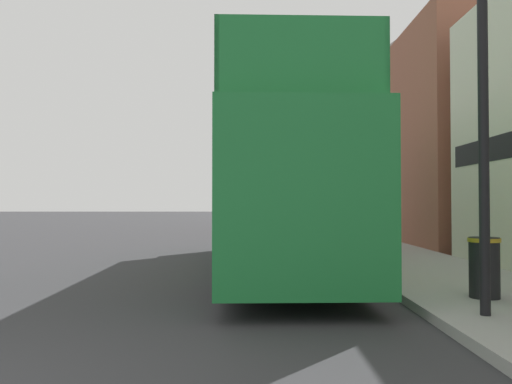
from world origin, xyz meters
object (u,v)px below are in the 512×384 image
(lamp_post_nearest, at_px, (480,55))
(lamp_post_second, at_px, (340,143))
(parked_car_ahead_of_bus, at_px, (283,227))
(lamp_post_third, at_px, (309,170))
(litter_bin, at_px, (482,265))
(tour_bus, at_px, (274,189))

(lamp_post_nearest, height_order, lamp_post_second, lamp_post_nearest)
(parked_car_ahead_of_bus, bearing_deg, lamp_post_third, 73.51)
(lamp_post_nearest, height_order, litter_bin, lamp_post_nearest)
(lamp_post_second, bearing_deg, lamp_post_nearest, -88.60)
(tour_bus, bearing_deg, lamp_post_second, 57.35)
(lamp_post_nearest, distance_m, litter_bin, 3.14)
(tour_bus, relative_size, lamp_post_nearest, 2.23)
(lamp_post_nearest, distance_m, lamp_post_third, 18.40)
(lamp_post_third, height_order, litter_bin, lamp_post_third)
(parked_car_ahead_of_bus, distance_m, lamp_post_third, 6.27)
(litter_bin, bearing_deg, tour_bus, 124.58)
(tour_bus, relative_size, parked_car_ahead_of_bus, 2.46)
(parked_car_ahead_of_bus, xyz_separation_m, lamp_post_second, (1.58, -3.74, 2.82))
(litter_bin, bearing_deg, lamp_post_third, 92.31)
(parked_car_ahead_of_bus, bearing_deg, litter_bin, -78.54)
(lamp_post_third, bearing_deg, litter_bin, -87.69)
(lamp_post_third, bearing_deg, lamp_post_nearest, -89.48)
(parked_car_ahead_of_bus, bearing_deg, lamp_post_nearest, -81.82)
(lamp_post_nearest, xyz_separation_m, litter_bin, (0.53, 1.17, -2.86))
(parked_car_ahead_of_bus, relative_size, lamp_post_second, 0.91)
(tour_bus, distance_m, lamp_post_third, 13.18)
(tour_bus, height_order, lamp_post_third, lamp_post_third)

